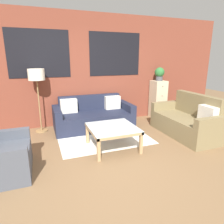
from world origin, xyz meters
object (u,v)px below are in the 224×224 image
floor_lamp (37,78)px  couch_dark (93,117)px  drawer_cabinet (158,99)px  coffee_table (113,130)px  potted_plant (159,73)px  settee_vintage (187,122)px

floor_lamp → couch_dark: bearing=-7.6°
couch_dark → drawer_cabinet: 2.04m
coffee_table → potted_plant: bearing=37.4°
coffee_table → floor_lamp: size_ratio=0.60×
couch_dark → drawer_cabinet: (2.01, 0.21, 0.26)m
drawer_cabinet → potted_plant: bearing=90.0°
settee_vintage → potted_plant: 1.74m
couch_dark → coffee_table: bearing=-88.7°
potted_plant → settee_vintage: bearing=-95.2°
settee_vintage → couch_dark: bearing=147.0°
drawer_cabinet → potted_plant: potted_plant is taller
floor_lamp → drawer_cabinet: (3.26, 0.04, -0.73)m
drawer_cabinet → couch_dark: bearing=-174.0°
settee_vintage → drawer_cabinet: bearing=84.8°
settee_vintage → drawer_cabinet: size_ratio=1.52×
coffee_table → settee_vintage: bearing=2.6°
couch_dark → floor_lamp: size_ratio=1.30×
couch_dark → coffee_table: (0.03, -1.30, 0.09)m
coffee_table → drawer_cabinet: (1.98, 1.51, 0.17)m
couch_dark → drawer_cabinet: drawer_cabinet is taller
settee_vintage → coffee_table: settee_vintage is taller
floor_lamp → drawer_cabinet: bearing=0.7°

